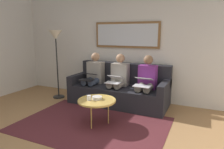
% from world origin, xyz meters
% --- Properties ---
extents(wall_rear, '(6.00, 0.12, 2.60)m').
position_xyz_m(wall_rear, '(0.00, -2.60, 1.30)').
color(wall_rear, beige).
rests_on(wall_rear, ground_plane).
extents(area_rug, '(2.60, 1.80, 0.01)m').
position_xyz_m(area_rug, '(0.00, -0.85, 0.00)').
color(area_rug, '#4C1E23').
rests_on(area_rug, ground_plane).
extents(couch, '(2.20, 0.90, 0.90)m').
position_xyz_m(couch, '(0.00, -2.12, 0.31)').
color(couch, black).
rests_on(couch, ground_plane).
extents(framed_mirror, '(1.59, 0.05, 0.60)m').
position_xyz_m(framed_mirror, '(0.00, -2.51, 1.55)').
color(framed_mirror, brown).
extents(coffee_table, '(0.67, 0.67, 0.46)m').
position_xyz_m(coffee_table, '(-0.08, -0.90, 0.44)').
color(coffee_table, tan).
rests_on(coffee_table, ground_plane).
extents(cup, '(0.07, 0.07, 0.09)m').
position_xyz_m(cup, '(0.04, -0.83, 0.50)').
color(cup, silver).
rests_on(cup, coffee_table).
extents(bowl, '(0.18, 0.18, 0.05)m').
position_xyz_m(bowl, '(-0.06, -0.95, 0.48)').
color(bowl, beige).
rests_on(bowl, coffee_table).
extents(person_left, '(0.38, 0.58, 1.14)m').
position_xyz_m(person_left, '(-0.64, -2.05, 0.61)').
color(person_left, '#66236B').
rests_on(person_left, couch).
extents(laptop_silver, '(0.34, 0.39, 0.17)m').
position_xyz_m(laptop_silver, '(-0.64, -1.82, 0.63)').
color(laptop_silver, silver).
extents(person_middle, '(0.38, 0.58, 1.14)m').
position_xyz_m(person_middle, '(0.00, -2.05, 0.61)').
color(person_middle, gray).
rests_on(person_middle, couch).
extents(laptop_white, '(0.31, 0.34, 0.15)m').
position_xyz_m(laptop_white, '(0.00, -1.81, 0.62)').
color(laptop_white, white).
extents(person_right, '(0.38, 0.58, 1.14)m').
position_xyz_m(person_right, '(0.64, -2.05, 0.61)').
color(person_right, gray).
rests_on(person_right, couch).
extents(laptop_black, '(0.31, 0.35, 0.15)m').
position_xyz_m(laptop_black, '(0.64, -1.81, 0.63)').
color(laptop_black, black).
extents(standing_lamp, '(0.32, 0.32, 1.66)m').
position_xyz_m(standing_lamp, '(1.55, -1.85, 1.37)').
color(standing_lamp, black).
rests_on(standing_lamp, ground_plane).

